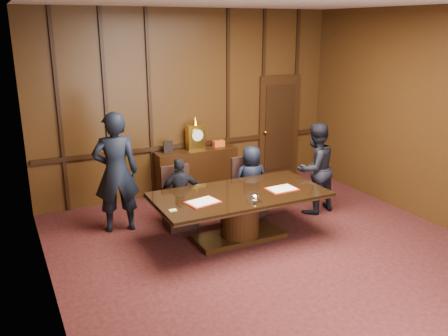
% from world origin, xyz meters
% --- Properties ---
extents(room, '(7.00, 7.04, 3.50)m').
position_xyz_m(room, '(0.07, 0.14, 1.72)').
color(room, black).
rests_on(room, ground).
extents(sideboard, '(1.60, 0.45, 1.54)m').
position_xyz_m(sideboard, '(0.00, 3.26, 0.49)').
color(sideboard, black).
rests_on(sideboard, ground).
extents(conference_table, '(2.62, 1.32, 0.76)m').
position_xyz_m(conference_table, '(-0.21, 1.06, 0.51)').
color(conference_table, black).
rests_on(conference_table, ground).
extents(folder_left, '(0.52, 0.41, 0.02)m').
position_xyz_m(folder_left, '(-0.88, 0.93, 0.77)').
color(folder_left, maroon).
rests_on(folder_left, conference_table).
extents(folder_right, '(0.47, 0.35, 0.02)m').
position_xyz_m(folder_right, '(0.44, 0.91, 0.77)').
color(folder_right, maroon).
rests_on(folder_right, conference_table).
extents(inkstand, '(0.20, 0.14, 0.12)m').
position_xyz_m(inkstand, '(-0.21, 0.61, 0.81)').
color(inkstand, white).
rests_on(inkstand, conference_table).
extents(notepad, '(0.10, 0.08, 0.01)m').
position_xyz_m(notepad, '(-1.37, 0.82, 0.77)').
color(notepad, '#DBC86B').
rests_on(notepad, conference_table).
extents(chair_left, '(0.50, 0.50, 0.99)m').
position_xyz_m(chair_left, '(-0.86, 1.94, 0.29)').
color(chair_left, black).
rests_on(chair_left, ground).
extents(chair_right, '(0.53, 0.53, 0.99)m').
position_xyz_m(chair_right, '(0.44, 1.94, 0.29)').
color(chair_right, black).
rests_on(chair_right, ground).
extents(signatory_left, '(0.73, 0.42, 1.18)m').
position_xyz_m(signatory_left, '(-0.86, 1.86, 0.59)').
color(signatory_left, black).
rests_on(signatory_left, ground).
extents(signatory_right, '(0.66, 0.49, 1.24)m').
position_xyz_m(signatory_right, '(0.44, 1.86, 0.62)').
color(signatory_right, black).
rests_on(signatory_right, ground).
extents(witness_left, '(0.77, 0.57, 1.94)m').
position_xyz_m(witness_left, '(-1.79, 2.23, 0.97)').
color(witness_left, black).
rests_on(witness_left, ground).
extents(witness_right, '(0.86, 0.72, 1.60)m').
position_xyz_m(witness_right, '(1.50, 1.49, 0.80)').
color(witness_right, black).
rests_on(witness_right, ground).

